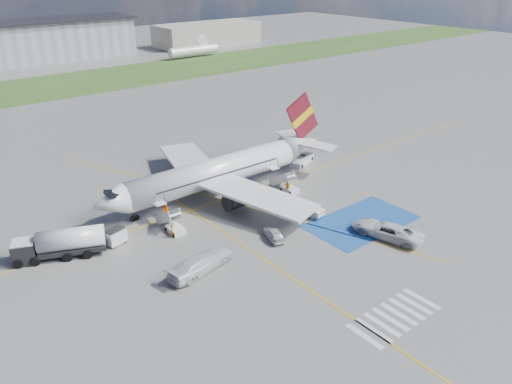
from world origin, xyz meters
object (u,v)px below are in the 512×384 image
gpu_cart (116,237)px  van_white_a (387,228)px  belt_loader (302,161)px  van_white_b (201,260)px  car_silver_b (307,209)px  airliner (222,170)px  fuel_tanker (61,246)px  car_silver_a (274,234)px

gpu_cart → van_white_a: (25.56, -18.53, 0.33)m
gpu_cart → belt_loader: bearing=-7.3°
van_white_b → gpu_cart: bearing=12.2°
car_silver_b → van_white_b: size_ratio=0.74×
belt_loader → van_white_a: 24.94m
airliner → gpu_cart: bearing=-167.9°
fuel_tanker → car_silver_b: fuel_tanker is taller
airliner → belt_loader: 16.70m
van_white_a → van_white_b: van_white_b is taller
car_silver_b → van_white_b: bearing=-2.1°
airliner → fuel_tanker: bearing=-173.7°
car_silver_b → car_silver_a: bearing=6.2°
fuel_tanker → car_silver_b: bearing=4.3°
van_white_a → car_silver_b: bearing=-87.1°
car_silver_a → van_white_b: (-10.18, -0.21, 0.56)m
fuel_tanker → van_white_a: bearing=-9.1°
gpu_cart → belt_loader: size_ratio=0.42×
airliner → fuel_tanker: 23.78m
belt_loader → van_white_b: 33.27m
gpu_cart → belt_loader: (34.10, 4.89, -0.41)m
gpu_cart → car_silver_a: bearing=-50.6°
belt_loader → van_white_b: size_ratio=0.97×
gpu_cart → car_silver_a: size_ratio=0.66×
van_white_b → van_white_a: bearing=-122.2°
airliner → fuel_tanker: (-23.55, -2.61, -2.02)m
airliner → car_silver_b: airliner is taller
airliner → gpu_cart: size_ratio=14.35×
van_white_a → car_silver_a: bearing=-51.6°
car_silver_b → van_white_a: 10.66m
airliner → van_white_b: size_ratio=5.88×
fuel_tanker → van_white_b: size_ratio=1.57×
belt_loader → car_silver_a: 24.61m
gpu_cart → car_silver_b: 23.87m
car_silver_b → fuel_tanker: bearing=-28.4°
car_silver_b → van_white_b: 17.79m
car_silver_a → car_silver_b: (7.46, 2.12, 0.10)m
airliner → gpu_cart: (-17.70, -3.78, -2.54)m
car_silver_b → gpu_cart: bearing=-30.2°
fuel_tanker → gpu_cart: (5.85, -1.17, -0.52)m
gpu_cart → belt_loader: 34.45m
fuel_tanker → gpu_cart: bearing=11.7°
gpu_cart → car_silver_b: gpu_cart is taller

